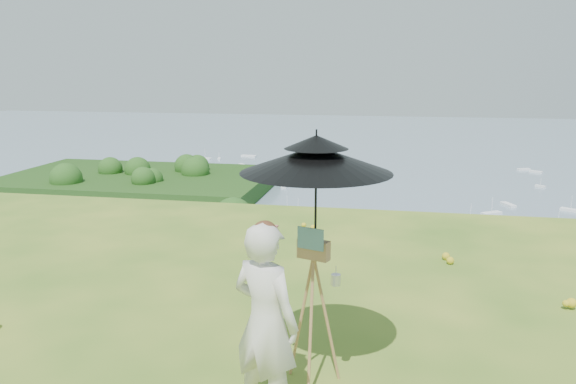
# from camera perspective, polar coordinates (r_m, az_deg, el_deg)

# --- Properties ---
(shoreline_tier) EXTENTS (170.00, 28.00, 8.00)m
(shoreline_tier) POSITION_cam_1_polar(r_m,az_deg,el_deg) (88.06, 8.10, -13.93)
(shoreline_tier) COLOR slate
(shoreline_tier) RESTS_ON bay_water
(bay_water) EXTENTS (700.00, 700.00, 0.00)m
(bay_water) POSITION_cam_1_polar(r_m,az_deg,el_deg) (246.79, 10.06, 3.55)
(bay_water) COLOR slate
(bay_water) RESTS_ON ground
(peninsula) EXTENTS (90.00, 60.00, 12.00)m
(peninsula) POSITION_cam_1_polar(r_m,az_deg,el_deg) (179.88, -15.02, 1.72)
(peninsula) COLOR #15390F
(peninsula) RESTS_ON bay_water
(slope_trees) EXTENTS (110.00, 50.00, 6.00)m
(slope_trees) POSITION_cam_1_polar(r_m,az_deg,el_deg) (42.96, 6.20, -12.16)
(slope_trees) COLOR #174615
(slope_trees) RESTS_ON forest_slope
(harbor_town) EXTENTS (110.00, 22.00, 5.00)m
(harbor_town) POSITION_cam_1_polar(r_m,az_deg,el_deg) (85.40, 8.24, -10.01)
(harbor_town) COLOR silver
(harbor_town) RESTS_ON shoreline_tier
(moored_boats) EXTENTS (140.00, 140.00, 0.70)m
(moored_boats) POSITION_cam_1_polar(r_m,az_deg,el_deg) (169.69, 5.39, -0.14)
(moored_boats) COLOR white
(moored_boats) RESTS_ON bay_water
(wildflowers) EXTENTS (10.00, 10.50, 0.12)m
(wildflowers) POSITION_cam_1_polar(r_m,az_deg,el_deg) (5.79, -21.00, -16.08)
(wildflowers) COLOR gold
(wildflowers) RESTS_ON ground
(painter) EXTENTS (0.70, 0.60, 1.63)m
(painter) POSITION_cam_1_polar(r_m,az_deg,el_deg) (4.48, -2.30, -13.09)
(painter) COLOR beige
(painter) RESTS_ON ground
(field_easel) EXTENTS (0.70, 0.70, 1.46)m
(field_easel) POSITION_cam_1_polar(r_m,az_deg,el_deg) (4.95, 2.56, -11.64)
(field_easel) COLOR #A07A43
(field_easel) RESTS_ON ground
(sun_umbrella) EXTENTS (1.49, 1.49, 1.07)m
(sun_umbrella) POSITION_cam_1_polar(r_m,az_deg,el_deg) (4.66, 2.84, -0.16)
(sun_umbrella) COLOR black
(sun_umbrella) RESTS_ON field_easel
(painter_cap) EXTENTS (0.24, 0.27, 0.10)m
(painter_cap) POSITION_cam_1_polar(r_m,az_deg,el_deg) (4.21, -2.39, -3.60)
(painter_cap) COLOR #D17473
(painter_cap) RESTS_ON painter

